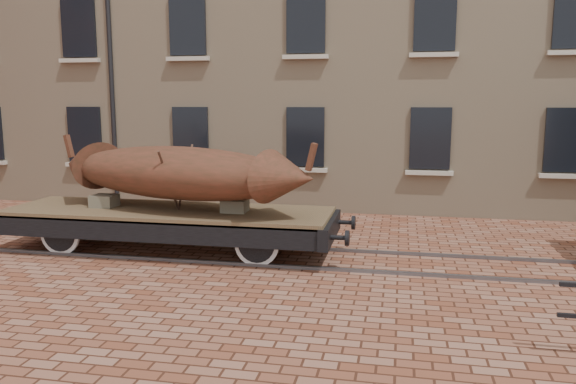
# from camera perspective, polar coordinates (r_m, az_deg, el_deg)

# --- Properties ---
(ground) EXTENTS (90.00, 90.00, 0.00)m
(ground) POSITION_cam_1_polar(r_m,az_deg,el_deg) (11.49, 9.97, -7.14)
(ground) COLOR brown
(rail_track) EXTENTS (30.00, 1.52, 0.06)m
(rail_track) POSITION_cam_1_polar(r_m,az_deg,el_deg) (11.48, 9.97, -6.99)
(rail_track) COLOR #59595E
(rail_track) RESTS_ON ground
(flatcar_wagon) EXTENTS (7.87, 2.13, 1.19)m
(flatcar_wagon) POSITION_cam_1_polar(r_m,az_deg,el_deg) (12.29, -12.04, -2.57)
(flatcar_wagon) COLOR brown
(flatcar_wagon) RESTS_ON ground
(iron_boat) EXTENTS (6.31, 3.04, 1.53)m
(iron_boat) POSITION_cam_1_polar(r_m,az_deg,el_deg) (12.05, -11.18, 1.97)
(iron_boat) COLOR brown
(iron_boat) RESTS_ON flatcar_wagon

